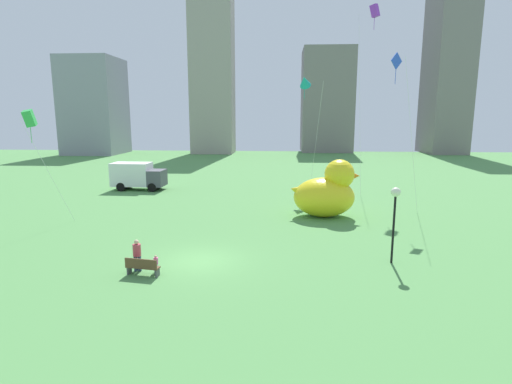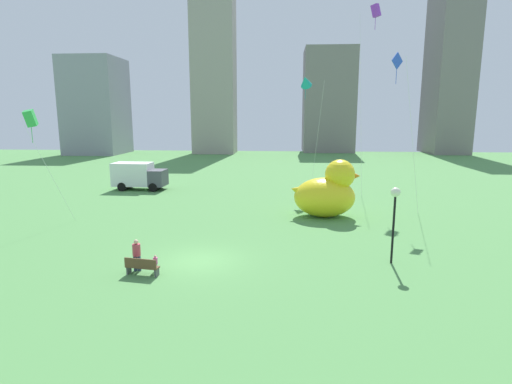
{
  "view_description": "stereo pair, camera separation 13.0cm",
  "coord_description": "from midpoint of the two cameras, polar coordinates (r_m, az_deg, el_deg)",
  "views": [
    {
      "loc": [
        4.33,
        -20.53,
        7.67
      ],
      "look_at": [
        2.77,
        4.13,
        3.04
      ],
      "focal_mm": 28.5,
      "sensor_mm": 36.0,
      "label": 1
    },
    {
      "loc": [
        4.46,
        -20.53,
        7.67
      ],
      "look_at": [
        2.77,
        4.13,
        3.04
      ],
      "focal_mm": 28.5,
      "sensor_mm": 36.0,
      "label": 2
    }
  ],
  "objects": [
    {
      "name": "kite_purple",
      "position": [
        42.94,
        16.21,
        23.04
      ],
      "size": [
        1.88,
        2.1,
        18.0
      ],
      "color": "silver",
      "rests_on": "ground"
    },
    {
      "name": "kite_green",
      "position": [
        32.69,
        -29.29,
        8.95
      ],
      "size": [
        2.67,
        3.02,
        8.18
      ],
      "color": "silver",
      "rests_on": "ground"
    },
    {
      "name": "kite_teal",
      "position": [
        41.5,
        6.76,
        15.16
      ],
      "size": [
        2.51,
        2.69,
        11.81
      ],
      "color": "silver",
      "rests_on": "ground"
    },
    {
      "name": "person_child",
      "position": [
        21.08,
        -14.04,
        -9.63
      ],
      "size": [
        0.22,
        0.22,
        0.89
      ],
      "color": "silver",
      "rests_on": "ground"
    },
    {
      "name": "ground_plane",
      "position": [
        22.35,
        -8.05,
        -9.57
      ],
      "size": [
        140.0,
        140.0,
        0.0
      ],
      "primitive_type": "plane",
      "color": "#508C49"
    },
    {
      "name": "park_bench",
      "position": [
        20.83,
        -15.86,
        -10.02
      ],
      "size": [
        1.71,
        0.71,
        0.9
      ],
      "color": "brown",
      "rests_on": "ground"
    },
    {
      "name": "lamppost",
      "position": [
        22.15,
        18.78,
        -1.57
      ],
      "size": [
        0.49,
        0.49,
        4.07
      ],
      "color": "black",
      "rests_on": "ground"
    },
    {
      "name": "box_truck",
      "position": [
        44.57,
        -16.37,
        2.14
      ],
      "size": [
        5.55,
        2.55,
        2.85
      ],
      "color": "white",
      "rests_on": "ground"
    },
    {
      "name": "person_adult",
      "position": [
        21.37,
        -16.53,
        -8.32
      ],
      "size": [
        0.4,
        0.4,
        1.63
      ],
      "color": "#38476B",
      "rests_on": "ground"
    },
    {
      "name": "kite_blue",
      "position": [
        33.89,
        19.17,
        16.08
      ],
      "size": [
        2.91,
        2.79,
        12.43
      ],
      "color": "silver",
      "rests_on": "ground"
    },
    {
      "name": "city_skyline",
      "position": [
        87.37,
        3.59,
        14.34
      ],
      "size": [
        80.96,
        20.31,
        33.72
      ],
      "color": "gray",
      "rests_on": "ground"
    },
    {
      "name": "giant_inflatable_duck",
      "position": [
        31.64,
        9.76,
        -0.06
      ],
      "size": [
        5.37,
        3.45,
        4.46
      ],
      "color": "yellow",
      "rests_on": "ground"
    }
  ]
}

